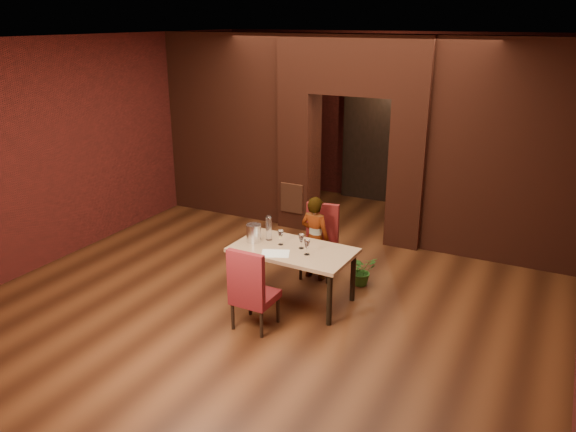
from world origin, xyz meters
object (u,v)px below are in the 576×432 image
Objects in this scene: person_seated at (315,238)px; water_bottle at (269,228)px; dining_table at (293,274)px; potted_plant at (362,270)px; chair_far at (318,242)px; wine_glass_b at (301,241)px; wine_glass_a at (281,238)px; chair_near at (255,287)px; wine_bucket at (254,233)px; wine_glass_c at (307,247)px.

person_seated reaches higher than water_bottle.
potted_plant is (0.64, 0.81, -0.15)m from dining_table.
water_bottle is at bearing -129.35° from chair_far.
wine_glass_b reaches higher than dining_table.
water_bottle is (-0.21, 0.08, 0.07)m from wine_glass_a.
potted_plant is at bearing -164.37° from person_seated.
chair_far is 1.00× the size of chair_near.
chair_far reaches higher than wine_bucket.
chair_far is 0.80m from wine_glass_b.
chair_far is 5.30× the size of wine_glass_a.
chair_far is 2.43× the size of potted_plant.
person_seated reaches higher than chair_far.
wine_glass_a is 0.24m from water_bottle.
wine_bucket is 0.21m from water_bottle.
wine_bucket is at bearing -169.68° from wine_glass_a.
wine_glass_a is 0.36m from wine_bucket.
water_bottle is at bearing 160.05° from wine_glass_a.
dining_table is 3.64× the size of potted_plant.
potted_plant is at bearing -114.04° from chair_near.
person_seated reaches higher than chair_near.
wine_glass_a is 0.45m from wine_glass_c.
wine_bucket reaches higher than wine_glass_c.
person_seated is at bearing -92.13° from chair_near.
potted_plant is at bearing 53.77° from dining_table.
chair_near is 3.01× the size of water_bottle.
wine_glass_a is 1.28m from potted_plant.
wine_glass_c is (0.33, 0.69, 0.30)m from chair_near.
wine_glass_a is 0.97× the size of wine_glass_c.
wine_glass_c is at bearing 115.14° from person_seated.
person_seated is at bearing 99.50° from wine_glass_b.
person_seated reaches higher than dining_table.
person_seated is 3.53× the size of water_bottle.
chair_far is at bearing 92.07° from dining_table.
chair_near is at bearing -101.18° from chair_far.
potted_plant is at bearing 65.99° from wine_glass_c.
dining_table is 7.66× the size of wine_glass_c.
wine_bucket is 0.70× the size of water_bottle.
wine_glass_a is at bearing -137.53° from potted_plant.
water_bottle reaches higher than wine_glass_c.
dining_table is 0.46m from wine_glass_b.
potted_plant is (0.83, 0.76, -0.60)m from wine_glass_a.
potted_plant is at bearing 53.99° from wine_glass_b.
wine_glass_b is at bearing 6.57° from wine_bucket.
wine_glass_b is 0.64m from wine_bucket.
person_seated reaches higher than wine_glass_b.
chair_far reaches higher than potted_plant.
wine_glass_c is 0.79m from wine_bucket.
chair_near is 0.95m from wine_bucket.
chair_far is 5.12× the size of wine_glass_c.
wine_glass_a is 0.81× the size of wine_bucket.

